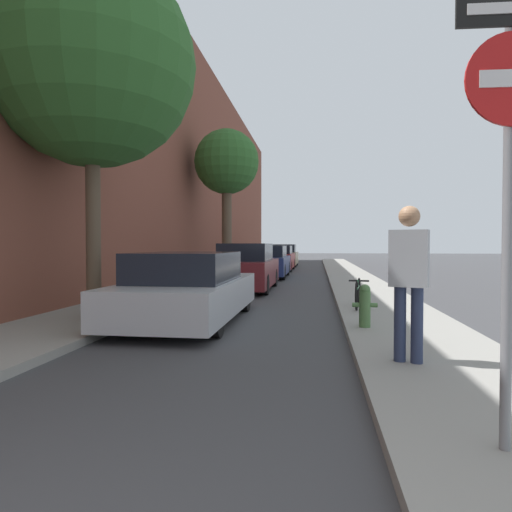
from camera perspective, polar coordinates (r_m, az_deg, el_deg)
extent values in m
plane|color=#3D3D3F|center=(16.74, 2.88, -3.57)|extent=(120.00, 120.00, 0.00)
cube|color=gray|center=(17.22, -6.79, -3.24)|extent=(2.00, 52.00, 0.12)
cube|color=gray|center=(16.73, 12.85, -3.40)|extent=(2.00, 52.00, 0.12)
cube|color=brown|center=(17.94, -11.13, 13.37)|extent=(0.70, 52.00, 10.36)
cylinder|color=black|center=(10.24, -10.83, -5.09)|extent=(0.22, 0.61, 0.61)
cylinder|color=black|center=(9.84, -1.58, -5.33)|extent=(0.22, 0.61, 0.61)
cylinder|color=black|center=(7.67, -17.59, -7.34)|extent=(0.22, 0.61, 0.61)
cylinder|color=black|center=(7.12, -5.30, -7.96)|extent=(0.22, 0.61, 0.61)
cube|color=silver|center=(8.65, -8.57, -5.13)|extent=(1.89, 4.52, 0.62)
cube|color=black|center=(8.43, -8.93, -1.35)|extent=(1.66, 2.35, 0.53)
cylinder|color=black|center=(15.92, -2.97, -2.73)|extent=(0.22, 0.61, 0.61)
cylinder|color=black|center=(15.71, 2.28, -2.79)|extent=(0.22, 0.61, 0.61)
cylinder|color=black|center=(13.24, -5.20, -3.58)|extent=(0.22, 0.61, 0.61)
cylinder|color=black|center=(12.99, 1.11, -3.68)|extent=(0.22, 0.61, 0.61)
cube|color=maroon|center=(14.43, -1.14, -2.13)|extent=(1.66, 4.42, 0.79)
cube|color=black|center=(14.23, -1.25, 0.52)|extent=(1.46, 2.30, 0.54)
cylinder|color=black|center=(21.43, -0.30, -1.57)|extent=(0.22, 0.67, 0.67)
cylinder|color=black|center=(21.26, 4.00, -1.59)|extent=(0.22, 0.67, 0.67)
cylinder|color=black|center=(18.63, -1.53, -2.02)|extent=(0.22, 0.67, 0.67)
cylinder|color=black|center=(18.44, 3.41, -2.06)|extent=(0.22, 0.67, 0.67)
cube|color=navy|center=(19.91, 1.42, -1.15)|extent=(1.83, 4.57, 0.75)
cube|color=black|center=(19.71, 1.36, 0.62)|extent=(1.61, 2.38, 0.49)
cylinder|color=black|center=(26.69, 1.35, -1.02)|extent=(0.22, 0.62, 0.62)
cylinder|color=black|center=(26.56, 4.70, -1.04)|extent=(0.22, 0.62, 0.62)
cylinder|color=black|center=(23.97, 0.61, -1.30)|extent=(0.22, 0.62, 0.62)
cylinder|color=black|center=(23.82, 4.34, -1.32)|extent=(0.22, 0.62, 0.62)
cube|color=maroon|center=(25.24, 2.76, -0.59)|extent=(1.78, 4.42, 0.78)
cube|color=black|center=(25.05, 2.73, 0.81)|extent=(1.56, 2.30, 0.46)
cylinder|color=black|center=(31.58, 2.13, -0.65)|extent=(0.22, 0.60, 0.60)
cylinder|color=black|center=(31.46, 5.18, -0.67)|extent=(0.22, 0.60, 0.60)
cylinder|color=black|center=(29.06, 1.63, -0.84)|extent=(0.22, 0.60, 0.60)
cylinder|color=black|center=(28.92, 4.95, -0.85)|extent=(0.22, 0.60, 0.60)
cube|color=tan|center=(30.23, 3.48, -0.25)|extent=(1.91, 4.09, 0.79)
cube|color=black|center=(30.06, 3.46, 0.99)|extent=(1.68, 2.13, 0.53)
cylinder|color=brown|center=(9.04, -20.10, 4.57)|extent=(0.28, 0.28, 3.71)
sphere|color=#2D6028|center=(9.66, -20.27, 22.19)|extent=(3.91, 3.91, 3.91)
cylinder|color=brown|center=(18.74, -3.76, 3.56)|extent=(0.41, 0.41, 4.07)
sphere|color=#2D6028|center=(19.05, -3.78, 11.95)|extent=(2.70, 2.70, 2.70)
cylinder|color=#47703D|center=(7.54, 13.75, -6.64)|extent=(0.19, 0.19, 0.58)
sphere|color=#47703D|center=(7.51, 13.76, -4.20)|extent=(0.18, 0.18, 0.18)
cylinder|color=#47703D|center=(7.52, 12.68, -6.12)|extent=(0.12, 0.07, 0.07)
cylinder|color=#47703D|center=(7.55, 14.82, -6.10)|extent=(0.12, 0.07, 0.07)
cylinder|color=gray|center=(3.33, 29.52, 1.99)|extent=(0.07, 0.07, 2.78)
cylinder|color=#283351|center=(5.46, 17.94, -8.26)|extent=(0.17, 0.17, 0.87)
cylinder|color=#283351|center=(5.44, 19.90, -8.32)|extent=(0.17, 0.17, 0.87)
cube|color=#999EA3|center=(5.37, 18.98, -0.29)|extent=(0.47, 0.34, 0.65)
sphere|color=tan|center=(5.38, 19.03, 4.84)|extent=(0.24, 0.24, 0.24)
torus|color=black|center=(10.26, 13.05, -4.43)|extent=(0.13, 0.60, 0.61)
torus|color=black|center=(9.39, 12.76, -4.97)|extent=(0.13, 0.60, 0.61)
cube|color=#2D7547|center=(9.81, 12.91, -3.89)|extent=(0.14, 0.73, 0.04)
cylinder|color=#2D7547|center=(9.64, 12.86, -3.49)|extent=(0.04, 0.04, 0.17)
cube|color=black|center=(10.17, 13.03, -3.11)|extent=(0.44, 0.10, 0.04)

